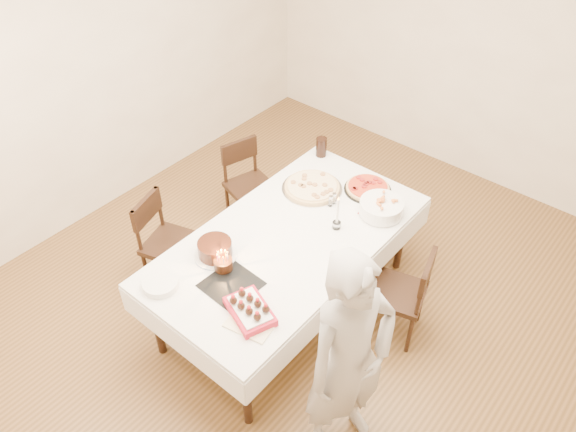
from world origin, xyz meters
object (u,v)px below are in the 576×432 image
Objects in this scene: pasta_bowl at (381,208)px; layer_cake at (215,249)px; taper_candle at (337,213)px; birthday_cake at (223,261)px; chair_left_savory at (251,188)px; person at (349,361)px; pizza_white at (312,187)px; dining_table at (288,273)px; chair_right_savory at (398,293)px; chair_left_dessert at (171,244)px; pizza_pepperoni at (368,188)px; strawberry_box at (250,310)px; cola_glass at (321,147)px.

layer_cake is at bearing -119.87° from pasta_bowl.
taper_candle is 0.90m from birthday_cake.
person is at bearing 164.04° from chair_left_savory.
chair_left_savory is 1.70× the size of pizza_white.
person is 1.19m from taper_candle.
person reaches higher than pasta_bowl.
person is 1.66m from pizza_white.
dining_table is 2.63× the size of chair_right_savory.
person is at bearing -6.74° from layer_cake.
chair_right_savory is 1.81m from chair_left_dessert.
dining_table is 7.04× the size of layer_cake.
strawberry_box is (0.14, -1.52, 0.02)m from pizza_pepperoni.
dining_table is at bearing 75.22° from person.
dining_table is at bearing -123.52° from taper_candle.
dining_table is 0.84m from chair_right_savory.
chair_left_savory is 2.45× the size of strawberry_box.
pizza_pepperoni is at bearing 81.08° from dining_table.
chair_left_dessert is at bearing 173.00° from layer_cake.
strawberry_box is (-0.69, -0.08, -0.01)m from person.
cola_glass is 1.82m from strawberry_box.
chair_left_dessert is at bearing -125.70° from pizza_white.
chair_left_savory is at bearing -138.20° from cola_glass.
birthday_cake is at bearing -22.99° from layer_cake.
birthday_cake is (-1.10, 0.09, 0.03)m from person.
taper_candle is (-0.76, 0.92, 0.09)m from person.
strawberry_box is at bearing -84.78° from pizza_pepperoni.
chair_left_savory is at bearing 75.40° from person.
layer_cake reaches higher than strawberry_box.
birthday_cake is (0.78, -1.09, 0.42)m from chair_left_savory.
pasta_bowl is 0.39m from taper_candle.
chair_right_savory is 2.68× the size of layer_cake.
person is at bearing -93.61° from chair_right_savory.
dining_table is 12.52× the size of cola_glass.
cola_glass is at bearing 59.13° from person.
person is at bearing -50.46° from taper_candle.
chair_right_savory is 0.74m from taper_candle.
taper_candle is 1.73× the size of cola_glass.
pasta_bowl is at bearing 42.75° from person.
dining_table is at bearing -171.32° from chair_right_savory.
cola_glass is 1.53m from birthday_cake.
person is 1.10m from birthday_cake.
chair_right_savory is at bearing -12.31° from pizza_white.
birthday_cake is at bearing -113.24° from pasta_bowl.
chair_right_savory reaches higher than dining_table.
chair_left_savory is at bearing -106.14° from chair_left_dessert.
pizza_white and pizza_pepperoni have the same top height.
chair_left_savory reaches higher than dining_table.
person is at bearing 6.98° from strawberry_box.
chair_right_savory is at bearing 29.39° from person.
pizza_white is 1.08m from birthday_cake.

